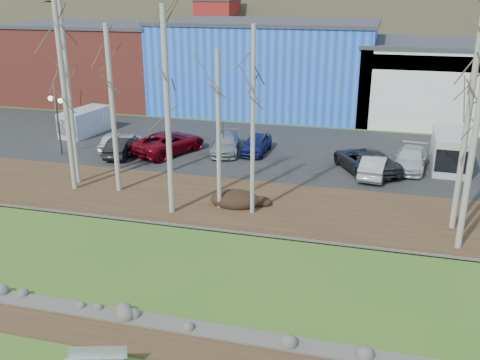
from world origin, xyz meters
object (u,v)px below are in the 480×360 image
(car_1, at_px, (122,147))
(car_0, at_px, (127,142))
(car_3, at_px, (226,143))
(car_9, at_px, (363,160))
(car_2, at_px, (169,142))
(car_6, at_px, (369,161))
(car_7, at_px, (411,159))
(van_white, at_px, (451,151))
(van_grey, at_px, (84,122))
(car_8, at_px, (114,141))
(street_lamp, at_px, (57,110))
(car_4, at_px, (256,144))
(car_5, at_px, (375,166))

(car_1, bearing_deg, car_0, -90.91)
(car_3, height_order, car_9, car_9)
(car_2, height_order, car_6, car_2)
(car_0, bearing_deg, car_7, 171.57)
(van_white, xyz_separation_m, van_grey, (-27.24, 1.42, -0.17))
(car_1, relative_size, car_7, 0.86)
(car_8, bearing_deg, car_2, 171.79)
(car_9, height_order, van_grey, van_grey)
(car_2, height_order, car_8, car_2)
(car_7, bearing_deg, van_white, 26.76)
(car_3, bearing_deg, car_6, -20.68)
(car_6, bearing_deg, car_7, 177.01)
(street_lamp, height_order, car_2, street_lamp)
(car_3, relative_size, car_7, 0.98)
(car_1, bearing_deg, car_8, -53.45)
(car_1, height_order, car_3, car_1)
(car_8, bearing_deg, car_6, 167.99)
(street_lamp, relative_size, van_grey, 0.86)
(car_3, height_order, car_6, car_6)
(car_2, xyz_separation_m, car_3, (3.81, 1.19, -0.12))
(street_lamp, relative_size, car_3, 0.90)
(car_2, distance_m, van_grey, 8.99)
(car_2, bearing_deg, van_white, -152.26)
(car_1, height_order, van_grey, van_grey)
(car_4, bearing_deg, car_8, -167.97)
(car_0, height_order, car_8, same)
(car_2, bearing_deg, car_4, -141.73)
(van_white, bearing_deg, car_5, -145.37)
(street_lamp, height_order, van_grey, street_lamp)
(car_1, relative_size, car_4, 1.02)
(car_1, height_order, car_2, car_2)
(car_6, xyz_separation_m, car_7, (2.58, 1.20, -0.05))
(street_lamp, relative_size, car_2, 0.73)
(car_3, xyz_separation_m, car_6, (9.95, -1.62, 0.06))
(car_7, xyz_separation_m, car_9, (-2.95, -1.20, 0.05))
(car_0, height_order, car_3, car_3)
(car_8, xyz_separation_m, van_grey, (-4.29, 3.26, 0.34))
(car_4, bearing_deg, car_3, -166.61)
(car_5, bearing_deg, street_lamp, 9.75)
(car_2, distance_m, car_6, 13.77)
(car_0, height_order, car_6, car_6)
(car_2, xyz_separation_m, car_5, (14.16, -1.36, -0.09))
(car_0, bearing_deg, car_4, -179.68)
(car_9, bearing_deg, car_5, 101.74)
(car_5, distance_m, car_8, 18.37)
(car_9, bearing_deg, car_4, -43.51)
(car_3, bearing_deg, car_0, -179.77)
(car_0, height_order, car_2, car_2)
(car_6, bearing_deg, van_white, 174.15)
(car_2, height_order, car_5, car_2)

